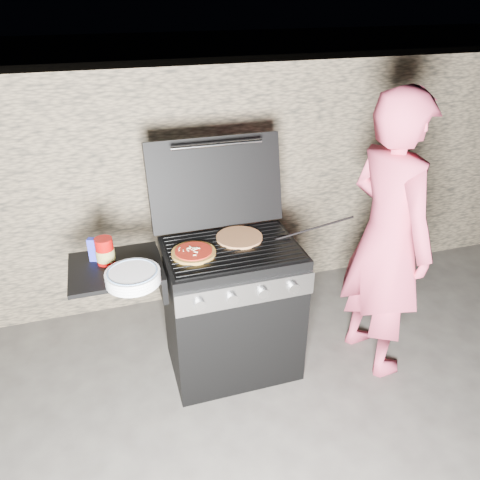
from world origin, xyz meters
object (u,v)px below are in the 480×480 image
object	(u,v)px
gas_grill	(194,317)
person	(387,239)
pizza_topped	(194,252)
sauce_jar	(105,251)

from	to	relation	value
gas_grill	person	bearing A→B (deg)	-8.67
pizza_topped	sauce_jar	size ratio (longest dim) A/B	1.66
pizza_topped	sauce_jar	distance (m)	0.49
pizza_topped	sauce_jar	bearing A→B (deg)	172.33
person	gas_grill	bearing A→B (deg)	73.95
sauce_jar	person	distance (m)	1.66
gas_grill	sauce_jar	distance (m)	0.70
pizza_topped	person	size ratio (longest dim) A/B	0.14
pizza_topped	gas_grill	bearing A→B (deg)	139.86
gas_grill	pizza_topped	world-z (taller)	pizza_topped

